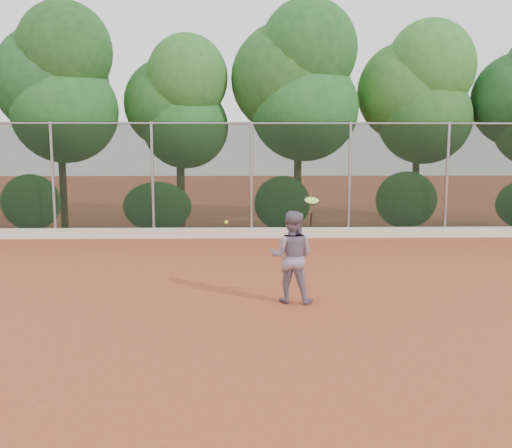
{
  "coord_description": "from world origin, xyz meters",
  "views": [
    {
      "loc": [
        -0.26,
        -10.35,
        2.87
      ],
      "look_at": [
        0.0,
        1.0,
        1.25
      ],
      "focal_mm": 40.0,
      "sensor_mm": 36.0,
      "label": 1
    }
  ],
  "objects": [
    {
      "name": "chainlink_fence",
      "position": [
        -0.0,
        7.0,
        1.86
      ],
      "size": [
        24.09,
        0.09,
        3.5
      ],
      "color": "black",
      "rests_on": "ground"
    },
    {
      "name": "tennis_player",
      "position": [
        0.61,
        -0.29,
        0.83
      ],
      "size": [
        0.94,
        0.8,
        1.67
      ],
      "primitive_type": "imported",
      "rotation": [
        0.0,
        0.0,
        2.91
      ],
      "color": "slate",
      "rests_on": "ground"
    },
    {
      "name": "concrete_curb",
      "position": [
        0.0,
        6.82,
        0.15
      ],
      "size": [
        24.0,
        0.2,
        0.3
      ],
      "primitive_type": "cube",
      "color": "silver",
      "rests_on": "ground"
    },
    {
      "name": "tennis_ball_in_flight",
      "position": [
        -0.54,
        -0.78,
        1.54
      ],
      "size": [
        0.06,
        0.06,
        0.06
      ],
      "color": "#C2E033",
      "rests_on": "ground"
    },
    {
      "name": "ground",
      "position": [
        0.0,
        0.0,
        0.0
      ],
      "size": [
        80.0,
        80.0,
        0.0
      ],
      "primitive_type": "plane",
      "color": "#A84627",
      "rests_on": "ground"
    },
    {
      "name": "foliage_backdrop",
      "position": [
        -0.55,
        8.98,
        4.4
      ],
      "size": [
        23.7,
        3.63,
        7.55
      ],
      "color": "#3E2617",
      "rests_on": "ground"
    },
    {
      "name": "tennis_racket",
      "position": [
        0.95,
        -0.41,
        1.83
      ],
      "size": [
        0.3,
        0.29,
        0.56
      ],
      "color": "black",
      "rests_on": "ground"
    }
  ]
}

